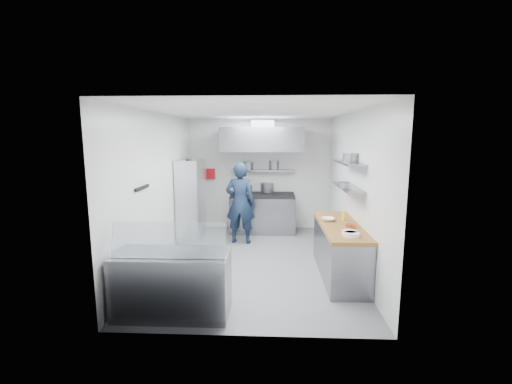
{
  "coord_description": "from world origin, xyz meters",
  "views": [
    {
      "loc": [
        0.3,
        -6.27,
        2.36
      ],
      "look_at": [
        0.0,
        0.6,
        1.25
      ],
      "focal_mm": 24.0,
      "sensor_mm": 36.0,
      "label": 1
    }
  ],
  "objects_px": {
    "gas_range": "(263,214)",
    "display_case": "(173,283)",
    "wire_rack": "(191,200)",
    "chef": "(240,203)"
  },
  "relations": [
    {
      "from": "chef",
      "to": "display_case",
      "type": "height_order",
      "value": "chef"
    },
    {
      "from": "gas_range",
      "to": "display_case",
      "type": "xyz_separation_m",
      "value": [
        -1.1,
        -4.1,
        -0.03
      ]
    },
    {
      "from": "gas_range",
      "to": "wire_rack",
      "type": "relative_size",
      "value": 0.86
    },
    {
      "from": "chef",
      "to": "display_case",
      "type": "relative_size",
      "value": 1.21
    },
    {
      "from": "gas_range",
      "to": "chef",
      "type": "xyz_separation_m",
      "value": [
        -0.48,
        -0.93,
        0.46
      ]
    },
    {
      "from": "gas_range",
      "to": "chef",
      "type": "height_order",
      "value": "chef"
    },
    {
      "from": "wire_rack",
      "to": "display_case",
      "type": "xyz_separation_m",
      "value": [
        0.53,
        -3.37,
        -0.5
      ]
    },
    {
      "from": "gas_range",
      "to": "chef",
      "type": "distance_m",
      "value": 1.14
    },
    {
      "from": "wire_rack",
      "to": "chef",
      "type": "bearing_deg",
      "value": -9.97
    },
    {
      "from": "wire_rack",
      "to": "display_case",
      "type": "distance_m",
      "value": 3.45
    }
  ]
}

